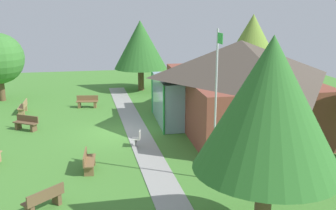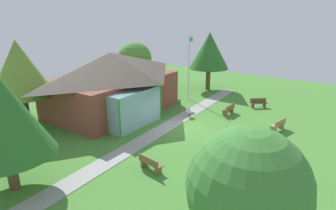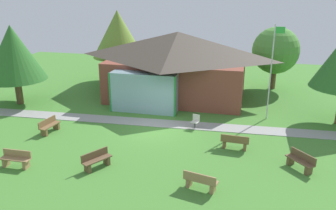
# 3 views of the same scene
# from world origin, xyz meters

# --- Properties ---
(ground_plane) EXTENTS (44.00, 44.00, 0.00)m
(ground_plane) POSITION_xyz_m (0.00, 0.00, 0.00)
(ground_plane) COLOR #478433
(pavilion) EXTENTS (11.19, 8.54, 5.08)m
(pavilion) POSITION_xyz_m (-0.16, 6.90, 2.64)
(pavilion) COLOR brown
(pavilion) RESTS_ON ground_plane
(footpath) EXTENTS (24.64, 2.45, 0.03)m
(footpath) POSITION_xyz_m (0.00, 1.05, 0.01)
(footpath) COLOR #999993
(footpath) RESTS_ON ground_plane
(flagpole) EXTENTS (0.64, 0.08, 6.17)m
(flagpole) POSITION_xyz_m (6.73, 3.52, 3.38)
(flagpole) COLOR silver
(flagpole) RESTS_ON ground_plane
(bench_mid_left) EXTENTS (0.65, 1.55, 0.84)m
(bench_mid_left) POSITION_xyz_m (-6.09, -1.86, 0.40)
(bench_mid_left) COLOR brown
(bench_mid_left) RESTS_ON ground_plane
(bench_front_right) EXTENTS (1.56, 0.77, 0.84)m
(bench_front_right) POSITION_xyz_m (3.66, -5.98, 0.40)
(bench_front_right) COLOR #9E7A51
(bench_front_right) RESTS_ON ground_plane
(bench_mid_right) EXTENTS (1.52, 0.52, 0.84)m
(bench_mid_right) POSITION_xyz_m (4.88, -1.59, 0.40)
(bench_mid_right) COLOR brown
(bench_mid_right) RESTS_ON ground_plane
(bench_front_left) EXTENTS (1.51, 0.47, 0.84)m
(bench_front_left) POSITION_xyz_m (-5.37, -6.04, 0.40)
(bench_front_left) COLOR #9E7A51
(bench_front_left) RESTS_ON ground_plane
(bench_lawn_far_right) EXTENTS (1.33, 1.41, 0.84)m
(bench_lawn_far_right) POSITION_xyz_m (8.08, -3.07, 0.40)
(bench_lawn_far_right) COLOR brown
(bench_lawn_far_right) RESTS_ON ground_plane
(bench_front_center) EXTENTS (1.16, 1.51, 0.84)m
(bench_front_center) POSITION_xyz_m (-1.51, -5.23, 0.40)
(bench_front_center) COLOR brown
(bench_front_center) RESTS_ON ground_plane
(patio_chair_lawn_spare) EXTENTS (0.52, 0.52, 0.86)m
(patio_chair_lawn_spare) POSITION_xyz_m (2.34, 0.80, 0.42)
(patio_chair_lawn_spare) COLOR beige
(patio_chair_lawn_spare) RESTS_ON ground_plane
(tree_west_hedge) EXTENTS (4.38, 4.38, 5.81)m
(tree_west_hedge) POSITION_xyz_m (-11.18, 2.51, 3.82)
(tree_west_hedge) COLOR brown
(tree_west_hedge) RESTS_ON ground_plane
(tree_behind_pavilion_left) EXTENTS (4.55, 4.55, 6.39)m
(tree_behind_pavilion_left) POSITION_xyz_m (-6.17, 10.20, 4.32)
(tree_behind_pavilion_left) COLOR brown
(tree_behind_pavilion_left) RESTS_ON ground_plane
(tree_behind_pavilion_right) EXTENTS (3.87, 3.87, 5.21)m
(tree_behind_pavilion_right) POSITION_xyz_m (7.37, 11.09, 3.26)
(tree_behind_pavilion_right) COLOR brown
(tree_behind_pavilion_right) RESTS_ON ground_plane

